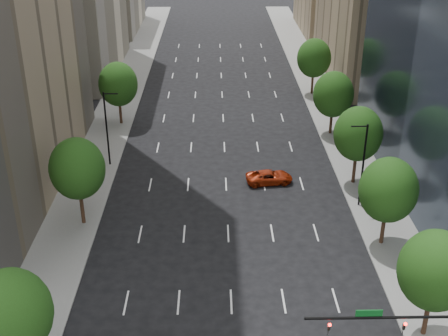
{
  "coord_description": "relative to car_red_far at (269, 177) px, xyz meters",
  "views": [
    {
      "loc": [
        -1.21,
        3.04,
        30.0
      ],
      "look_at": [
        -0.44,
        47.77,
        8.0
      ],
      "focal_mm": 46.97,
      "sensor_mm": 36.0,
      "label": 1
    }
  ],
  "objects": [
    {
      "name": "sidewalk_left",
      "position": [
        -20.27,
        -0.25,
        -0.64
      ],
      "size": [
        6.0,
        200.0,
        0.15
      ],
      "primitive_type": "cube",
      "color": "slate",
      "rests_on": "ground"
    },
    {
      "name": "sidewalk_right",
      "position": [
        10.73,
        -0.25,
        -0.64
      ],
      "size": [
        6.0,
        200.0,
        0.15
      ],
      "primitive_type": "cube",
      "color": "slate",
      "rests_on": "ground"
    },
    {
      "name": "tree_right_1",
      "position": [
        9.23,
        -24.25,
        5.04
      ],
      "size": [
        5.2,
        5.2,
        8.75
      ],
      "color": "#382316",
      "rests_on": "ground"
    },
    {
      "name": "tree_right_2",
      "position": [
        9.23,
        -12.25,
        4.89
      ],
      "size": [
        5.2,
        5.2,
        8.61
      ],
      "color": "#382316",
      "rests_on": "ground"
    },
    {
      "name": "tree_right_3",
      "position": [
        9.23,
        -0.25,
        5.18
      ],
      "size": [
        5.2,
        5.2,
        8.89
      ],
      "color": "#382316",
      "rests_on": "ground"
    },
    {
      "name": "tree_right_4",
      "position": [
        9.23,
        13.75,
        4.75
      ],
      "size": [
        5.2,
        5.2,
        8.46
      ],
      "color": "#382316",
      "rests_on": "ground"
    },
    {
      "name": "tree_right_5",
      "position": [
        9.23,
        29.75,
        5.04
      ],
      "size": [
        5.2,
        5.2,
        8.75
      ],
      "color": "#382316",
      "rests_on": "ground"
    },
    {
      "name": "tree_left_0",
      "position": [
        -18.77,
        -28.25,
        5.04
      ],
      "size": [
        5.2,
        5.2,
        8.75
      ],
      "color": "#382316",
      "rests_on": "ground"
    },
    {
      "name": "tree_left_1",
      "position": [
        -18.77,
        -8.25,
        5.25
      ],
      "size": [
        5.2,
        5.2,
        8.97
      ],
      "color": "#382316",
      "rests_on": "ground"
    },
    {
      "name": "tree_left_2",
      "position": [
        -18.77,
        17.75,
        4.97
      ],
      "size": [
        5.2,
        5.2,
        8.68
      ],
      "color": "#382316",
      "rests_on": "ground"
    },
    {
      "name": "streetlight_rn",
      "position": [
        8.66,
        -5.25,
        4.13
      ],
      "size": [
        1.7,
        0.2,
        9.0
      ],
      "color": "black",
      "rests_on": "ground"
    },
    {
      "name": "streetlight_ln",
      "position": [
        -18.21,
        4.75,
        4.13
      ],
      "size": [
        1.7,
        0.2,
        9.0
      ],
      "color": "black",
      "rests_on": "ground"
    },
    {
      "name": "car_red_far",
      "position": [
        0.0,
        0.0,
        0.0
      ],
      "size": [
        5.38,
        3.03,
        1.42
      ],
      "primitive_type": "imported",
      "rotation": [
        0.0,
        0.0,
        1.71
      ],
      "color": "#96240A",
      "rests_on": "ground"
    }
  ]
}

